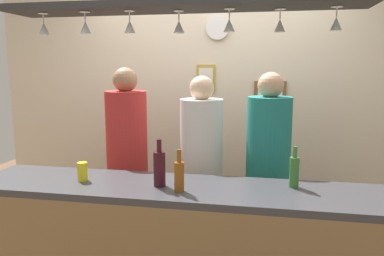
% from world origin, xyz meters
% --- Properties ---
extents(back_wall, '(4.40, 0.06, 2.60)m').
position_xyz_m(back_wall, '(0.00, 1.10, 1.30)').
color(back_wall, beige).
rests_on(back_wall, ground_plane).
extents(bar_counter, '(2.70, 0.55, 0.96)m').
position_xyz_m(bar_counter, '(0.00, -0.50, 0.65)').
color(bar_counter, '#38383D').
rests_on(bar_counter, ground_plane).
extents(overhead_glass_rack, '(2.20, 0.36, 0.04)m').
position_xyz_m(overhead_glass_rack, '(0.00, -0.30, 2.06)').
color(overhead_glass_rack, black).
extents(hanging_wineglass_far_left, '(0.07, 0.07, 0.13)m').
position_xyz_m(hanging_wineglass_far_left, '(-0.88, -0.33, 1.95)').
color(hanging_wineglass_far_left, silver).
rests_on(hanging_wineglass_far_left, overhead_glass_rack).
extents(hanging_wineglass_left, '(0.07, 0.07, 0.13)m').
position_xyz_m(hanging_wineglass_left, '(-0.59, -0.35, 1.95)').
color(hanging_wineglass_left, silver).
rests_on(hanging_wineglass_left, overhead_glass_rack).
extents(hanging_wineglass_center_left, '(0.07, 0.07, 0.13)m').
position_xyz_m(hanging_wineglass_center_left, '(-0.30, -0.33, 1.95)').
color(hanging_wineglass_center_left, silver).
rests_on(hanging_wineglass_center_left, overhead_glass_rack).
extents(hanging_wineglass_center, '(0.07, 0.07, 0.13)m').
position_xyz_m(hanging_wineglass_center, '(-0.01, -0.28, 1.95)').
color(hanging_wineglass_center, silver).
rests_on(hanging_wineglass_center, overhead_glass_rack).
extents(hanging_wineglass_center_right, '(0.07, 0.07, 0.13)m').
position_xyz_m(hanging_wineglass_center_right, '(0.30, -0.30, 1.95)').
color(hanging_wineglass_center_right, silver).
rests_on(hanging_wineglass_center_right, overhead_glass_rack).
extents(hanging_wineglass_right, '(0.07, 0.07, 0.13)m').
position_xyz_m(hanging_wineglass_right, '(0.59, -0.24, 1.95)').
color(hanging_wineglass_right, silver).
rests_on(hanging_wineglass_right, overhead_glass_rack).
extents(hanging_wineglass_far_right, '(0.07, 0.07, 0.13)m').
position_xyz_m(hanging_wineglass_far_right, '(0.90, -0.27, 1.95)').
color(hanging_wineglass_far_right, silver).
rests_on(hanging_wineglass_far_right, overhead_glass_rack).
extents(person_left_red_shirt, '(0.34, 0.34, 1.70)m').
position_xyz_m(person_left_red_shirt, '(-0.59, 0.32, 1.02)').
color(person_left_red_shirt, '#2D334C').
rests_on(person_left_red_shirt, ground_plane).
extents(person_middle_white_patterned_shirt, '(0.34, 0.34, 1.63)m').
position_xyz_m(person_middle_white_patterned_shirt, '(0.03, 0.32, 0.98)').
color(person_middle_white_patterned_shirt, '#2D334C').
rests_on(person_middle_white_patterned_shirt, ground_plane).
extents(person_right_teal_shirt, '(0.34, 0.34, 1.66)m').
position_xyz_m(person_right_teal_shirt, '(0.56, 0.32, 1.00)').
color(person_right_teal_shirt, '#2D334C').
rests_on(person_right_teal_shirt, ground_plane).
extents(bottle_beer_amber_tall, '(0.06, 0.06, 0.26)m').
position_xyz_m(bottle_beer_amber_tall, '(0.03, -0.45, 1.06)').
color(bottle_beer_amber_tall, brown).
rests_on(bottle_beer_amber_tall, bar_counter).
extents(bottle_beer_green_import, '(0.06, 0.06, 0.26)m').
position_xyz_m(bottle_beer_green_import, '(0.71, -0.24, 1.06)').
color(bottle_beer_green_import, '#336B2D').
rests_on(bottle_beer_green_import, bar_counter).
extents(bottle_wine_dark_red, '(0.08, 0.08, 0.30)m').
position_xyz_m(bottle_wine_dark_red, '(-0.12, -0.37, 1.08)').
color(bottle_wine_dark_red, '#380F19').
rests_on(bottle_wine_dark_red, bar_counter).
extents(drink_can, '(0.07, 0.07, 0.12)m').
position_xyz_m(drink_can, '(-0.65, -0.35, 1.02)').
color(drink_can, yellow).
rests_on(drink_can, bar_counter).
extents(picture_frame_lower_pair, '(0.30, 0.02, 0.18)m').
position_xyz_m(picture_frame_lower_pair, '(0.57, 1.06, 1.48)').
color(picture_frame_lower_pair, brown).
rests_on(picture_frame_lower_pair, back_wall).
extents(picture_frame_crest, '(0.18, 0.02, 0.26)m').
position_xyz_m(picture_frame_crest, '(-0.04, 1.06, 1.59)').
color(picture_frame_crest, '#B29338').
rests_on(picture_frame_crest, back_wall).
extents(wall_clock, '(0.22, 0.03, 0.22)m').
position_xyz_m(wall_clock, '(0.07, 1.05, 2.06)').
color(wall_clock, white).
rests_on(wall_clock, back_wall).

